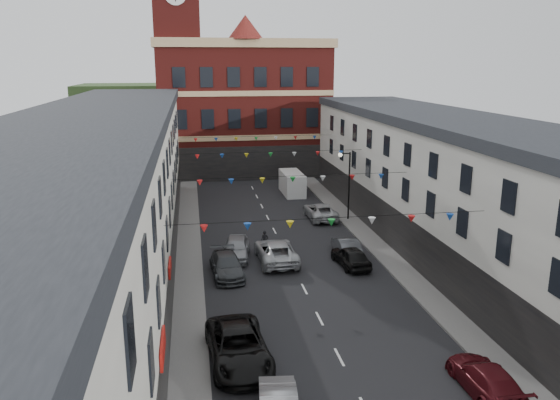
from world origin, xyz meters
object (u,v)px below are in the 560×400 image
car_left_e (236,248)px  car_right_f (320,211)px  car_left_d (227,265)px  pedestrian (265,241)px  car_right_c (486,379)px  car_right_d (351,256)px  car_right_e (346,246)px  street_lamp (346,177)px  car_left_c (238,347)px  white_van (292,183)px  moving_car (276,251)px

car_left_e → car_right_f: 11.97m
car_left_d → pedestrian: 5.31m
car_left_d → car_right_c: car_left_d is taller
car_right_d → car_right_e: 2.19m
street_lamp → car_left_c: 24.60m
car_right_f → car_right_d: bearing=85.7°
car_left_e → car_right_c: (8.82, -17.83, -0.09)m
car_left_e → car_right_f: size_ratio=0.88×
street_lamp → white_van: (-2.75, 10.60, -2.77)m
car_right_c → pedestrian: 20.17m
moving_car → car_right_e: bearing=-175.3°
car_left_c → car_left_d: bearing=85.2°
car_left_c → moving_car: car_left_c is taller
car_left_d → white_van: size_ratio=0.91×
street_lamp → car_left_e: street_lamp is taller
car_right_f → white_van: size_ratio=0.97×
car_right_d → street_lamp: bearing=-110.3°
car_left_c → car_right_c: bearing=-26.1°
car_right_d → car_right_f: 11.63m
car_left_c → car_right_e: bearing=52.3°
car_right_e → car_right_f: 9.45m
street_lamp → car_right_d: 11.51m
street_lamp → pedestrian: size_ratio=3.97×
car_left_c → car_left_e: car_left_c is taller
street_lamp → pedestrian: (-7.98, -6.69, -3.15)m
street_lamp → car_left_e: (-10.15, -7.90, -3.16)m
car_right_c → car_left_c: bearing=-22.1°
car_left_c → street_lamp: bearing=58.9°
car_right_d → pedestrian: 6.65m
street_lamp → car_right_f: (-2.02, 0.89, -3.21)m
car_right_d → car_left_c: bearing=45.8°
car_right_f → pedestrian: pedestrian is taller
street_lamp → car_left_c: street_lamp is taller
car_right_c → pedestrian: size_ratio=3.00×
car_right_c → car_left_d: bearing=-56.4°
car_right_c → white_van: 36.36m
car_right_e → moving_car: moving_car is taller
car_right_d → car_right_e: size_ratio=1.01×
car_right_f → white_van: white_van is taller
car_right_e → car_right_f: size_ratio=0.81×
car_left_e → car_right_c: bearing=-55.9°
car_right_c → moving_car: size_ratio=0.83×
car_left_e → car_right_c: 19.89m
car_right_c → white_van: size_ratio=0.88×
white_van → pedestrian: 18.07m
car_right_f → white_van: 9.75m
street_lamp → moving_car: bearing=-129.6°
car_left_c → pedestrian: car_left_c is taller
moving_car → pedestrian: 2.42m
car_left_e → car_right_e: bearing=3.1°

